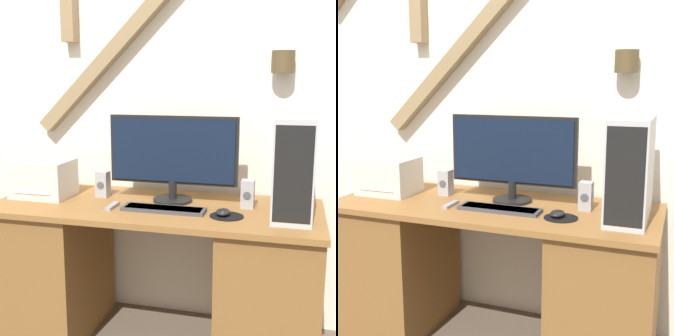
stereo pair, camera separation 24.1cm
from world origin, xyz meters
The scene contains 11 objects.
wall_back centered at (-0.02, 0.75, 1.37)m, with size 6.40×0.17×2.96m.
desk centered at (0.00, 0.35, 0.41)m, with size 1.72×0.70×0.79m.
monitor centered at (0.07, 0.45, 1.05)m, with size 0.70×0.21×0.46m.
keyboard centered at (0.08, 0.25, 0.80)m, with size 0.42×0.12×0.02m.
mousepad centered at (0.40, 0.23, 0.79)m, with size 0.17×0.17×0.00m.
mouse centered at (0.38, 0.24, 0.81)m, with size 0.07×0.10×0.03m.
computer_tower centered at (0.70, 0.34, 1.03)m, with size 0.18×0.43×0.48m.
printer centered at (-0.66, 0.36, 0.89)m, with size 0.31×0.25×0.21m.
speaker_left centered at (-0.33, 0.45, 0.86)m, with size 0.07×0.08×0.14m.
speaker_right centered at (0.48, 0.42, 0.86)m, with size 0.07×0.08×0.14m.
remote_control centered at (-0.19, 0.24, 0.80)m, with size 0.03×0.13×0.02m.
Camera 1 is at (0.69, -1.94, 1.44)m, focal length 50.00 mm.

